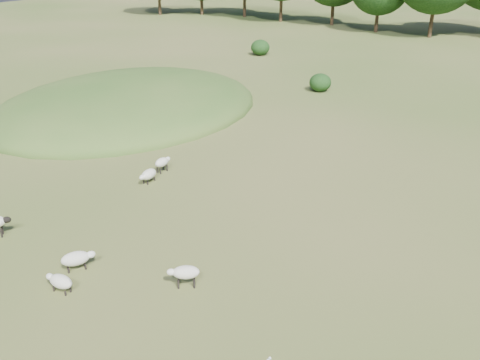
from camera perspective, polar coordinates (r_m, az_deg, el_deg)
name	(u,v)px	position (r m, az deg, el deg)	size (l,w,h in m)	color
ground	(338,107)	(37.84, 10.42, 7.70)	(160.00, 160.00, 0.00)	#375A1C
mound	(128,108)	(37.61, -11.81, 7.48)	(16.00, 20.00, 4.00)	#33561E
shrubs	(330,67)	(47.06, 9.59, 11.85)	(24.98, 11.55, 1.52)	black
sheep_0	(77,258)	(19.49, -17.04, -8.01)	(0.98, 1.19, 0.68)	#BFB59E
sheep_1	(148,175)	(25.52, -9.75, 0.58)	(0.55, 1.13, 0.65)	#BFB59E
sheep_2	(162,162)	(26.56, -8.30, 1.89)	(0.47, 1.02, 0.74)	#BFB59E
sheep_4	(60,281)	(18.54, -18.64, -10.20)	(1.08, 0.53, 0.62)	#BFB59E
sheep_5	(185,273)	(17.83, -5.89, -9.79)	(1.07, 0.90, 0.78)	#BFB59E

